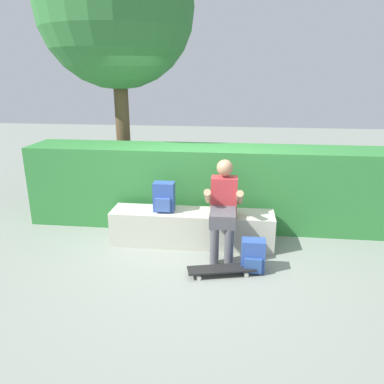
{
  "coord_description": "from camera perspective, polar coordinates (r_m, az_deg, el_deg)",
  "views": [
    {
      "loc": [
        0.55,
        -4.36,
        2.29
      ],
      "look_at": [
        0.01,
        0.25,
        0.78
      ],
      "focal_mm": 34.69,
      "sensor_mm": 36.0,
      "label": 1
    }
  ],
  "objects": [
    {
      "name": "bench_main",
      "position": [
        5.13,
        -0.01,
        -5.52
      ],
      "size": [
        2.22,
        0.46,
        0.48
      ],
      "color": "#B7B7A4",
      "rests_on": "ground"
    },
    {
      "name": "backpack_on_bench",
      "position": [
        5.03,
        -4.33,
        -0.82
      ],
      "size": [
        0.28,
        0.23,
        0.4
      ],
      "color": "#2D4C99",
      "rests_on": "bench_main"
    },
    {
      "name": "hedge_row",
      "position": [
        5.72,
        4.6,
        0.85
      ],
      "size": [
        5.91,
        0.79,
        1.22
      ],
      "color": "#2F7936",
      "rests_on": "ground"
    },
    {
      "name": "backpack_on_ground",
      "position": [
        4.55,
        9.35,
        -9.69
      ],
      "size": [
        0.28,
        0.23,
        0.4
      ],
      "color": "#2D4C99",
      "rests_on": "ground"
    },
    {
      "name": "skateboard_near_person",
      "position": [
        4.47,
        4.56,
        -11.75
      ],
      "size": [
        0.82,
        0.39,
        0.09
      ],
      "color": "black",
      "rests_on": "ground"
    },
    {
      "name": "tree_behind_bench",
      "position": [
        6.58,
        -11.6,
        25.84
      ],
      "size": [
        2.48,
        2.48,
        4.48
      ],
      "color": "brown",
      "rests_on": "ground"
    },
    {
      "name": "ground_plane",
      "position": [
        4.96,
        -0.43,
        -9.49
      ],
      "size": [
        24.0,
        24.0,
        0.0
      ],
      "primitive_type": "plane",
      "color": "gray"
    },
    {
      "name": "person_skater",
      "position": [
        4.75,
        4.86,
        -1.99
      ],
      "size": [
        0.49,
        0.62,
        1.23
      ],
      "color": "#B73338",
      "rests_on": "ground"
    }
  ]
}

